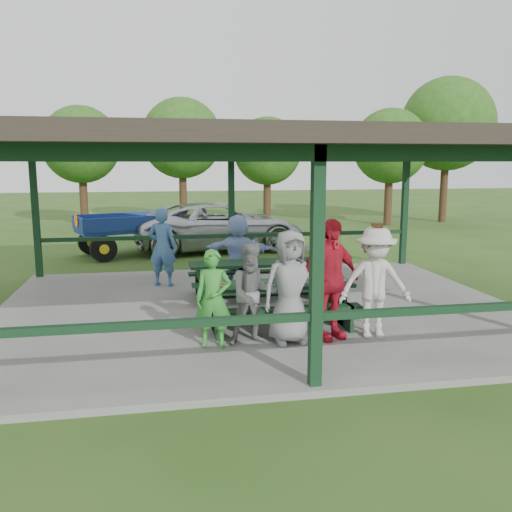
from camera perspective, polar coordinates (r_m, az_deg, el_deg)
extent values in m
plane|color=#294D18|center=(10.65, 0.29, -5.90)|extent=(90.00, 90.00, 0.00)
cube|color=slate|center=(10.64, 0.29, -5.65)|extent=(10.00, 8.00, 0.10)
cube|color=black|center=(6.68, 6.40, -1.38)|extent=(0.15, 0.15, 3.00)
cube|color=black|center=(14.22, -22.18, 3.92)|extent=(0.15, 0.15, 3.00)
cube|color=black|center=(14.06, -2.60, 4.58)|extent=(0.15, 0.15, 3.00)
cube|color=black|center=(15.46, 15.37, 4.72)|extent=(0.15, 0.15, 3.00)
cube|color=black|center=(6.57, -14.36, -7.23)|extent=(4.65, 0.10, 0.10)
cube|color=black|center=(7.84, 23.41, -4.95)|extent=(4.65, 0.10, 0.10)
cube|color=black|center=(14.01, -12.36, 1.87)|extent=(4.65, 0.10, 0.10)
cube|color=black|center=(14.65, 6.76, 2.37)|extent=(4.65, 0.10, 0.10)
cube|color=black|center=(6.55, 6.64, 10.71)|extent=(9.80, 0.15, 0.20)
cube|color=black|center=(14.00, -2.65, 10.29)|extent=(9.80, 0.15, 0.20)
cube|color=#2A221E|center=(10.25, 0.31, 11.68)|extent=(10.60, 8.60, 0.24)
cube|color=black|center=(9.33, 2.27, -2.99)|extent=(2.58, 0.75, 0.06)
cube|color=black|center=(8.88, 3.05, -5.63)|extent=(2.58, 0.28, 0.05)
cube|color=black|center=(9.92, 1.56, -3.95)|extent=(2.58, 0.28, 0.05)
cube|color=black|center=(9.24, -4.51, -5.35)|extent=(0.06, 0.70, 0.75)
cube|color=black|center=(9.71, 8.69, -4.68)|extent=(0.06, 0.70, 0.75)
cube|color=black|center=(9.28, -4.50, -6.25)|extent=(0.06, 1.39, 0.45)
cube|color=black|center=(9.75, 8.67, -5.53)|extent=(0.06, 1.39, 0.45)
cube|color=black|center=(11.24, -0.10, -0.77)|extent=(2.70, 0.75, 0.06)
cube|color=black|center=(10.77, 0.43, -2.85)|extent=(2.70, 0.28, 0.05)
cube|color=black|center=(11.84, -0.59, -1.68)|extent=(2.70, 0.28, 0.05)
cube|color=black|center=(11.16, -6.04, -2.71)|extent=(0.06, 0.70, 0.75)
cube|color=black|center=(11.57, 5.62, -2.25)|extent=(0.06, 0.70, 0.75)
cube|color=black|center=(11.20, -6.02, -3.45)|extent=(0.06, 1.39, 0.45)
cube|color=black|center=(11.61, 5.61, -2.97)|extent=(0.06, 1.39, 0.45)
cylinder|color=white|center=(9.16, -3.64, -3.02)|extent=(0.22, 0.22, 0.01)
torus|color=#925C33|center=(9.13, -3.88, -2.92)|extent=(0.10, 0.10, 0.03)
torus|color=#925C33|center=(9.14, -3.38, -2.90)|extent=(0.10, 0.10, 0.03)
torus|color=#925C33|center=(9.20, -3.68, -2.82)|extent=(0.10, 0.10, 0.03)
cylinder|color=white|center=(9.25, 0.13, -2.87)|extent=(0.22, 0.22, 0.01)
torus|color=#925C33|center=(9.22, -0.10, -2.77)|extent=(0.10, 0.10, 0.03)
torus|color=#925C33|center=(9.23, 0.39, -2.75)|extent=(0.10, 0.10, 0.03)
torus|color=#925C33|center=(9.29, 0.07, -2.68)|extent=(0.10, 0.10, 0.03)
cylinder|color=white|center=(9.43, 5.04, -2.66)|extent=(0.22, 0.22, 0.01)
torus|color=#925C33|center=(9.40, 4.84, -2.56)|extent=(0.10, 0.10, 0.03)
torus|color=#925C33|center=(9.42, 5.31, -2.54)|extent=(0.10, 0.10, 0.03)
torus|color=#925C33|center=(9.47, 4.97, -2.47)|extent=(0.10, 0.10, 0.03)
cylinder|color=white|center=(9.63, 8.87, -2.48)|extent=(0.22, 0.22, 0.01)
torus|color=#925C33|center=(9.59, 8.69, -2.39)|extent=(0.10, 0.10, 0.03)
torus|color=#925C33|center=(9.62, 9.14, -2.37)|extent=(0.10, 0.10, 0.03)
torus|color=#925C33|center=(9.67, 8.78, -2.30)|extent=(0.10, 0.10, 0.03)
cylinder|color=#381E0F|center=(8.96, -4.68, -3.04)|extent=(0.06, 0.06, 0.10)
cylinder|color=#381E0F|center=(9.18, 3.48, -2.71)|extent=(0.06, 0.06, 0.10)
cylinder|color=#381E0F|center=(9.27, 5.66, -2.61)|extent=(0.06, 0.06, 0.10)
cylinder|color=#381E0F|center=(9.43, 8.88, -2.46)|extent=(0.06, 0.06, 0.10)
cone|color=white|center=(9.59, 4.21, -2.17)|extent=(0.09, 0.09, 0.10)
cone|color=white|center=(9.64, 5.26, -2.12)|extent=(0.09, 0.09, 0.10)
cone|color=white|center=(9.65, 5.58, -2.11)|extent=(0.09, 0.09, 0.10)
cone|color=white|center=(9.68, 6.18, -2.09)|extent=(0.09, 0.09, 0.10)
imported|color=green|center=(8.23, -4.53, -4.52)|extent=(0.60, 0.45, 1.51)
imported|color=gray|center=(8.35, -0.30, -4.04)|extent=(0.81, 0.66, 1.58)
imported|color=gray|center=(8.40, 3.61, -3.28)|extent=(0.92, 0.64, 1.78)
imported|color=red|center=(8.64, 7.72, -2.46)|extent=(1.22, 0.81, 1.93)
imported|color=beige|center=(8.86, 12.42, -2.73)|extent=(1.24, 0.82, 1.80)
cylinder|color=brown|center=(8.72, 12.63, 2.66)|extent=(0.36, 0.36, 0.02)
cylinder|color=brown|center=(8.71, 12.64, 3.06)|extent=(0.21, 0.21, 0.11)
imported|color=#98B2EB|center=(11.93, -1.91, 0.41)|extent=(1.63, 1.01, 1.67)
imported|color=teal|center=(12.45, -9.81, 0.95)|extent=(0.76, 0.64, 1.79)
imported|color=#9C9C9F|center=(12.37, 6.93, 0.33)|extent=(0.83, 0.69, 1.52)
imported|color=silver|center=(18.04, -3.85, 3.15)|extent=(5.96, 3.28, 1.58)
cube|color=navy|center=(17.34, -13.51, 2.74)|extent=(3.19, 2.32, 0.12)
cube|color=navy|center=(16.63, -12.83, 3.36)|extent=(2.73, 1.03, 0.41)
cube|color=navy|center=(18.00, -14.20, 3.78)|extent=(2.73, 1.03, 0.41)
cube|color=navy|center=(16.96, -18.21, 3.23)|extent=(0.54, 1.38, 0.41)
cube|color=navy|center=(17.77, -9.09, 3.89)|extent=(0.54, 1.38, 0.41)
cylinder|color=black|center=(16.42, -15.76, 0.73)|extent=(0.80, 0.44, 0.78)
cylinder|color=yellow|center=(16.42, -15.76, 0.73)|extent=(0.35, 0.31, 0.29)
cylinder|color=black|center=(17.91, -17.00, 1.40)|extent=(0.80, 0.44, 0.78)
cylinder|color=yellow|center=(17.91, -17.00, 1.40)|extent=(0.35, 0.31, 0.29)
cylinder|color=black|center=(16.97, -9.71, 1.24)|extent=(0.80, 0.44, 0.78)
cylinder|color=yellow|center=(16.97, -9.71, 1.24)|extent=(0.35, 0.31, 0.29)
cylinder|color=black|center=(18.40, -11.39, 1.86)|extent=(0.80, 0.44, 0.78)
cylinder|color=yellow|center=(18.40, -11.39, 1.86)|extent=(0.35, 0.31, 0.29)
cube|color=navy|center=(18.00, -7.53, 2.85)|extent=(1.00, 0.42, 0.08)
cone|color=#F2590C|center=(16.94, -18.39, 3.57)|extent=(0.16, 0.39, 0.41)
cylinder|color=#372016|center=(25.94, -17.69, 5.99)|extent=(0.36, 0.36, 2.69)
sphere|color=#254F15|center=(25.90, -17.96, 11.10)|extent=(3.45, 3.45, 3.45)
cylinder|color=#372016|center=(26.19, -7.68, 6.66)|extent=(0.36, 0.36, 2.94)
sphere|color=#254F15|center=(26.18, -7.81, 12.19)|extent=(3.76, 3.76, 3.76)
cylinder|color=#372016|center=(26.21, 1.18, 6.28)|extent=(0.36, 0.36, 2.50)
sphere|color=#254F15|center=(26.16, 1.20, 10.99)|extent=(3.21, 3.21, 3.21)
cylinder|color=#372016|center=(25.85, 13.75, 6.11)|extent=(0.36, 0.36, 2.65)
sphere|color=#254F15|center=(25.81, 13.96, 11.17)|extent=(3.39, 3.39, 3.39)
cylinder|color=#372016|center=(27.95, 19.16, 6.92)|extent=(0.36, 0.36, 3.43)
sphere|color=#254F15|center=(27.98, 19.51, 12.96)|extent=(4.39, 4.39, 4.39)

